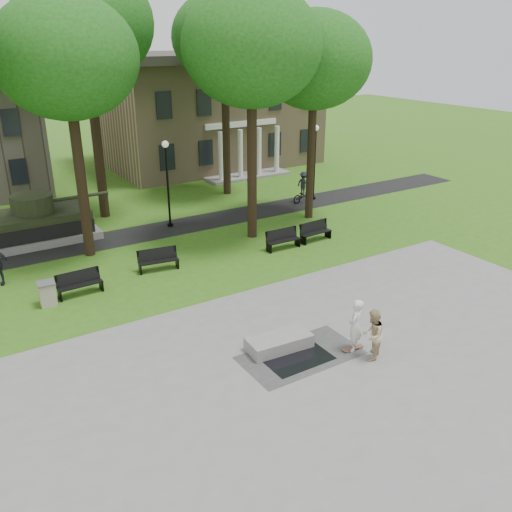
{
  "coord_description": "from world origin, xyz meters",
  "views": [
    {
      "loc": [
        -10.65,
        -14.34,
        9.87
      ],
      "look_at": [
        0.37,
        3.16,
        1.4
      ],
      "focal_mm": 38.0,
      "sensor_mm": 36.0,
      "label": 1
    }
  ],
  "objects_px": {
    "skateboarder": "(355,325)",
    "trash_bin": "(47,293)",
    "concrete_block": "(279,342)",
    "friend_watching": "(372,335)",
    "cyclist": "(303,190)",
    "park_bench_0": "(79,283)"
  },
  "relations": [
    {
      "from": "friend_watching",
      "to": "park_bench_0",
      "type": "relative_size",
      "value": 0.97
    },
    {
      "from": "skateboarder",
      "to": "trash_bin",
      "type": "relative_size",
      "value": 1.93
    },
    {
      "from": "park_bench_0",
      "to": "trash_bin",
      "type": "relative_size",
      "value": 1.89
    },
    {
      "from": "friend_watching",
      "to": "cyclist",
      "type": "distance_m",
      "value": 17.96
    },
    {
      "from": "park_bench_0",
      "to": "trash_bin",
      "type": "xyz_separation_m",
      "value": [
        -1.32,
        -0.26,
        -0.04
      ]
    },
    {
      "from": "concrete_block",
      "to": "cyclist",
      "type": "height_order",
      "value": "cyclist"
    },
    {
      "from": "cyclist",
      "to": "concrete_block",
      "type": "bearing_deg",
      "value": 129.96
    },
    {
      "from": "friend_watching",
      "to": "trash_bin",
      "type": "bearing_deg",
      "value": -84.77
    },
    {
      "from": "skateboarder",
      "to": "concrete_block",
      "type": "bearing_deg",
      "value": -68.23
    },
    {
      "from": "concrete_block",
      "to": "park_bench_0",
      "type": "distance_m",
      "value": 9.0
    },
    {
      "from": "park_bench_0",
      "to": "trash_bin",
      "type": "bearing_deg",
      "value": -170.81
    },
    {
      "from": "friend_watching",
      "to": "trash_bin",
      "type": "distance_m",
      "value": 12.55
    },
    {
      "from": "friend_watching",
      "to": "park_bench_0",
      "type": "xyz_separation_m",
      "value": [
        -6.73,
        9.88,
        -0.37
      ]
    },
    {
      "from": "concrete_block",
      "to": "friend_watching",
      "type": "bearing_deg",
      "value": -43.92
    },
    {
      "from": "friend_watching",
      "to": "cyclist",
      "type": "height_order",
      "value": "cyclist"
    },
    {
      "from": "concrete_block",
      "to": "cyclist",
      "type": "distance_m",
      "value": 17.47
    },
    {
      "from": "skateboarder",
      "to": "trash_bin",
      "type": "height_order",
      "value": "skateboarder"
    },
    {
      "from": "concrete_block",
      "to": "trash_bin",
      "type": "bearing_deg",
      "value": 127.96
    },
    {
      "from": "concrete_block",
      "to": "park_bench_0",
      "type": "height_order",
      "value": "park_bench_0"
    },
    {
      "from": "cyclist",
      "to": "park_bench_0",
      "type": "relative_size",
      "value": 1.09
    },
    {
      "from": "skateboarder",
      "to": "park_bench_0",
      "type": "bearing_deg",
      "value": -88.35
    },
    {
      "from": "concrete_block",
      "to": "park_bench_0",
      "type": "bearing_deg",
      "value": 120.27
    }
  ]
}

